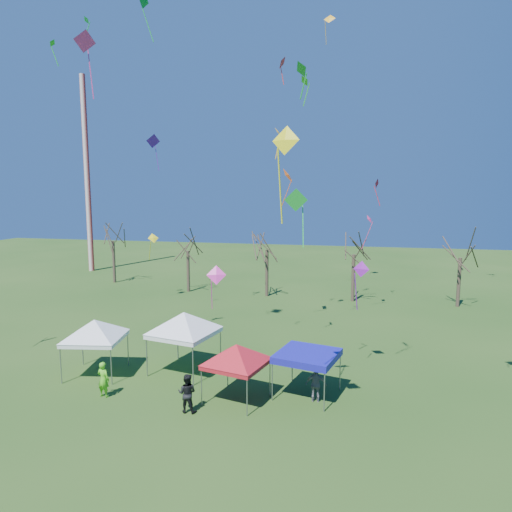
{
  "coord_description": "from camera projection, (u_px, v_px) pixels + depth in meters",
  "views": [
    {
      "loc": [
        6.4,
        -19.35,
        10.23
      ],
      "look_at": [
        1.35,
        3.0,
        7.05
      ],
      "focal_mm": 32.0,
      "sensor_mm": 36.0,
      "label": 1
    }
  ],
  "objects": [
    {
      "name": "person_green",
      "position": [
        103.0,
        379.0,
        22.94
      ],
      "size": [
        0.72,
        0.53,
        1.83
      ],
      "primitive_type": "imported",
      "rotation": [
        0.0,
        0.0,
        2.99
      ],
      "color": "#59D121",
      "rests_on": "ground"
    },
    {
      "name": "kite_13",
      "position": [
        153.0,
        238.0,
        43.06
      ],
      "size": [
        1.18,
        1.16,
        2.61
      ],
      "rotation": [
        0.0,
        0.0,
        0.76
      ],
      "color": "yellow",
      "rests_on": "ground"
    },
    {
      "name": "tree_0",
      "position": [
        112.0,
        226.0,
        51.61
      ],
      "size": [
        3.83,
        3.83,
        8.44
      ],
      "color": "#3D2D21",
      "rests_on": "ground"
    },
    {
      "name": "tent_red",
      "position": [
        236.0,
        348.0,
        22.33
      ],
      "size": [
        3.66,
        3.66,
        3.33
      ],
      "rotation": [
        0.0,
        0.0,
        -0.24
      ],
      "color": "gray",
      "rests_on": "ground"
    },
    {
      "name": "kite_18",
      "position": [
        278.0,
        133.0,
        26.65
      ],
      "size": [
        0.46,
        0.73,
        1.87
      ],
      "rotation": [
        0.0,
        0.0,
        1.58
      ],
      "color": "#F2A819",
      "rests_on": "ground"
    },
    {
      "name": "kite_20",
      "position": [
        87.0,
        21.0,
        29.64
      ],
      "size": [
        0.64,
        0.59,
        1.22
      ],
      "rotation": [
        0.0,
        0.0,
        2.53
      ],
      "color": "green",
      "rests_on": "ground"
    },
    {
      "name": "kite_27",
      "position": [
        296.0,
        201.0,
        20.4
      ],
      "size": [
        1.1,
        0.7,
        2.65
      ],
      "rotation": [
        0.0,
        0.0,
        3.33
      ],
      "color": "green",
      "rests_on": "ground"
    },
    {
      "name": "tent_white_west",
      "position": [
        94.0,
        323.0,
        25.53
      ],
      "size": [
        4.11,
        4.11,
        3.68
      ],
      "rotation": [
        0.0,
        0.0,
        0.18
      ],
      "color": "gray",
      "rests_on": "ground"
    },
    {
      "name": "kite_2",
      "position": [
        153.0,
        141.0,
        45.15
      ],
      "size": [
        1.49,
        1.55,
        3.61
      ],
      "rotation": [
        0.0,
        0.0,
        3.99
      ],
      "color": "#52169F",
      "rests_on": "ground"
    },
    {
      "name": "tree_2",
      "position": [
        267.0,
        233.0,
        44.7
      ],
      "size": [
        3.71,
        3.71,
        8.18
      ],
      "color": "#3D2D21",
      "rests_on": "ground"
    },
    {
      "name": "kite_1",
      "position": [
        216.0,
        275.0,
        23.67
      ],
      "size": [
        1.12,
        0.73,
        2.37
      ],
      "rotation": [
        0.0,
        0.0,
        0.28
      ],
      "color": "#F235B1",
      "rests_on": "ground"
    },
    {
      "name": "kite_8",
      "position": [
        85.0,
        42.0,
        24.88
      ],
      "size": [
        1.27,
        1.38,
        3.65
      ],
      "rotation": [
        0.0,
        0.0,
        4.05
      ],
      "color": "#E73382",
      "rests_on": "ground"
    },
    {
      "name": "kite_24",
      "position": [
        305.0,
        81.0,
        29.5
      ],
      "size": [
        0.87,
        0.93,
        2.03
      ],
      "rotation": [
        0.0,
        0.0,
        2.22
      ],
      "color": "green",
      "rests_on": "ground"
    },
    {
      "name": "tree_1",
      "position": [
        188.0,
        236.0,
        46.87
      ],
      "size": [
        3.42,
        3.42,
        7.54
      ],
      "color": "#3D2D21",
      "rests_on": "ground"
    },
    {
      "name": "kite_3",
      "position": [
        329.0,
        19.0,
        41.32
      ],
      "size": [
        1.19,
        0.86,
        2.63
      ],
      "rotation": [
        0.0,
        0.0,
        6.14
      ],
      "color": "#FFAD1A",
      "rests_on": "ground"
    },
    {
      "name": "kite_22",
      "position": [
        369.0,
        220.0,
        38.22
      ],
      "size": [
        1.0,
        1.09,
        2.94
      ],
      "rotation": [
        0.0,
        0.0,
        1.19
      ],
      "color": "#DB3071",
      "rests_on": "ground"
    },
    {
      "name": "radio_mast",
      "position": [
        87.0,
        175.0,
        58.74
      ],
      "size": [
        0.7,
        0.7,
        25.0
      ],
      "primitive_type": "cylinder",
      "color": "silver",
      "rests_on": "ground"
    },
    {
      "name": "tent_white_mid",
      "position": [
        184.0,
        316.0,
        25.92
      ],
      "size": [
        4.49,
        4.49,
        4.04
      ],
      "rotation": [
        0.0,
        0.0,
        -0.21
      ],
      "color": "gray",
      "rests_on": "ground"
    },
    {
      "name": "person_dark",
      "position": [
        187.0,
        393.0,
        21.34
      ],
      "size": [
        0.92,
        0.73,
        1.85
      ],
      "primitive_type": "imported",
      "rotation": [
        0.0,
        0.0,
        3.17
      ],
      "color": "black",
      "rests_on": "ground"
    },
    {
      "name": "kite_11",
      "position": [
        288.0,
        176.0,
        33.18
      ],
      "size": [
        0.94,
        1.37,
        2.8
      ],
      "rotation": [
        0.0,
        0.0,
        1.45
      ],
      "color": "#DC4E0B",
      "rests_on": "ground"
    },
    {
      "name": "kite_15",
      "position": [
        282.0,
        63.0,
        30.78
      ],
      "size": [
        0.53,
        0.92,
        1.87
      ],
      "rotation": [
        0.0,
        0.0,
        4.68
      ],
      "color": "red",
      "rests_on": "ground"
    },
    {
      "name": "tree_4",
      "position": [
        461.0,
        240.0,
        40.51
      ],
      "size": [
        3.58,
        3.58,
        7.89
      ],
      "color": "#3D2D21",
      "rests_on": "ground"
    },
    {
      "name": "person_grey",
      "position": [
        316.0,
        384.0,
        22.42
      ],
      "size": [
        1.04,
        0.47,
        1.76
      ],
      "primitive_type": "imported",
      "rotation": [
        0.0,
        0.0,
        3.18
      ],
      "color": "slate",
      "rests_on": "ground"
    },
    {
      "name": "kite_17",
      "position": [
        361.0,
        270.0,
        25.41
      ],
      "size": [
        0.94,
        0.64,
        2.89
      ],
      "rotation": [
        0.0,
        0.0,
        5.9
      ],
      "color": "purple",
      "rests_on": "ground"
    },
    {
      "name": "tree_3",
      "position": [
        354.0,
        238.0,
        42.58
      ],
      "size": [
        3.59,
        3.59,
        7.91
      ],
      "color": "#3D2D21",
      "rests_on": "ground"
    },
    {
      "name": "tent_blue",
      "position": [
        307.0,
        356.0,
        22.96
      ],
      "size": [
        3.45,
        3.45,
        2.26
      ],
      "rotation": [
        0.0,
        0.0,
        -0.23
      ],
      "color": "gray",
      "rests_on": "ground"
    },
    {
      "name": "kite_25",
      "position": [
        302.0,
        70.0,
        20.31
      ],
      "size": [
        0.84,
        0.88,
        1.71
      ],
      "rotation": [
        0.0,
        0.0,
        2.26
      ],
      "color": "#169224",
      "rests_on": "ground"
    },
    {
      "name": "kite_5",
      "position": [
        285.0,
        142.0,
        16.09
      ],
      "size": [
        1.1,
        0.58,
        3.51
      ],
      "rotation": [
        0.0,
        0.0,
        5.98
      ],
      "color": "yellow",
      "rests_on": "ground"
    },
    {
      "name": "ground",
      "position": [
        214.0,
        411.0,
        21.5
      ],
      "size": [
        140.0,
        140.0,
        0.0
      ],
      "primitive_type": "plane",
      "color": "#234817",
      "rests_on": "ground"
    },
    {
      "name": "kite_7",
      "position": [
        143.0,
        1.0,
        31.25
      ],
      "size": [
        0.9,
        1.13,
        3.19
      ],
      "rotation": [
        0.0,
        0.0,
        4.5
      ],
      "color": "green",
      "rests_on": "ground"
    },
    {
      "name": "kite_19",
      "position": [
        377.0,
        184.0,
        40.35
      ],
      "size": [
        0.67,
        0.93,
        2.48
      ],
      "rotation": [
        0.0,
        0.0,
        4.37
      ],
      "color": "red",
      "rests_on": "ground"
    },
    {
      "name": "kite_21",
      "position": [
        52.0,
        44.0,
        33.91
      ],
      "size": [
        0.54,
        0.66,
        1.89
      ],
      "rotation": [
        0.0,
        0.0,
        4.77
      ],
      "color": "green",
      "rests_on": "ground"
    }
  ]
}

